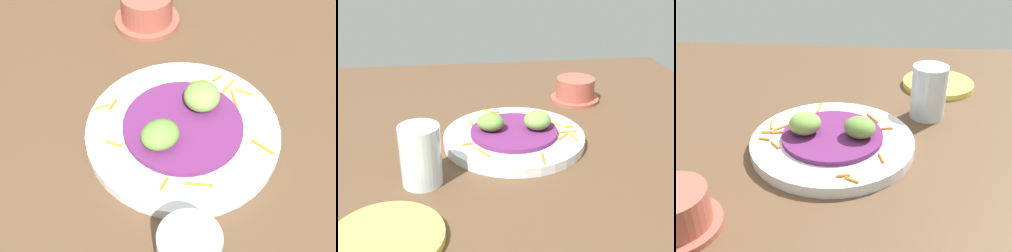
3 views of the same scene
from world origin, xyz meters
TOP-DOWN VIEW (x-y plane):
  - table_surface at (0.00, 0.00)cm, footprint 110.00×110.00cm
  - main_plate at (2.60, 0.30)cm, footprint 27.29×27.29cm
  - cabbage_bed at (2.60, 0.30)cm, footprint 16.82×16.82cm
  - carrot_garnish at (5.33, -0.74)cm, footprint 22.41×24.69cm
  - guac_scoop_left at (-1.91, 0.51)cm, footprint 6.66×6.32cm
  - guac_scoop_center at (7.12, 0.09)cm, footprint 7.28×7.23cm
  - terracotta_bowl at (20.37, 20.49)cm, footprint 11.52×11.52cm

SIDE VIEW (x-z plane):
  - table_surface at x=0.00cm, z-range 0.00..2.00cm
  - main_plate at x=2.60cm, z-range 2.00..3.82cm
  - carrot_garnish at x=5.33cm, z-range 3.82..4.22cm
  - cabbage_bed at x=2.60cm, z-range 3.82..4.65cm
  - terracotta_bowl at x=20.37cm, z-range 1.80..7.38cm
  - guac_scoop_left at x=-1.91cm, z-range 4.65..8.00cm
  - guac_scoop_center at x=7.12cm, z-range 4.65..8.21cm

